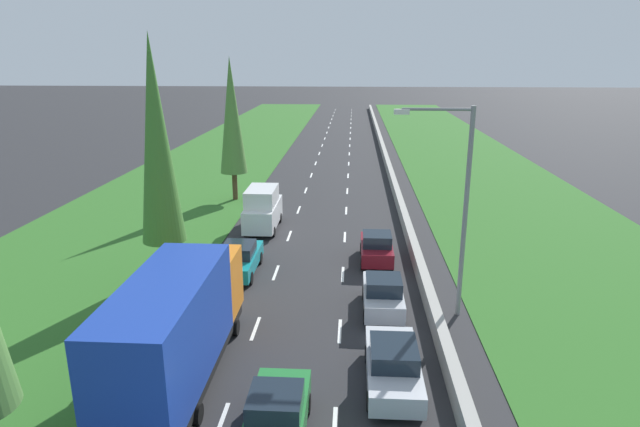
% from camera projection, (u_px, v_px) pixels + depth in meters
% --- Properties ---
extents(ground_plane, '(300.00, 300.00, 0.00)m').
position_uv_depth(ground_plane, '(333.00, 158.00, 59.49)').
color(ground_plane, '#28282B').
rests_on(ground_plane, ground).
extents(grass_verge_left, '(14.00, 140.00, 0.04)m').
position_uv_depth(grass_verge_left, '(221.00, 157.00, 60.23)').
color(grass_verge_left, '#2D6623').
rests_on(grass_verge_left, ground).
extents(grass_verge_right, '(14.00, 140.00, 0.04)m').
position_uv_depth(grass_verge_right, '(464.00, 160.00, 58.63)').
color(grass_verge_right, '#2D6623').
rests_on(grass_verge_right, ground).
extents(median_barrier, '(0.44, 120.00, 0.85)m').
position_uv_depth(median_barrier, '(385.00, 155.00, 59.03)').
color(median_barrier, '#9E9B93').
rests_on(median_barrier, ground).
extents(lane_markings, '(3.64, 116.00, 0.01)m').
position_uv_depth(lane_markings, '(333.00, 158.00, 59.49)').
color(lane_markings, white).
rests_on(lane_markings, ground).
extents(green_hatchback_centre_lane, '(1.74, 3.90, 1.72)m').
position_uv_depth(green_hatchback_centre_lane, '(277.00, 415.00, 15.58)').
color(green_hatchback_centre_lane, '#237A33').
rests_on(green_hatchback_centre_lane, ground).
extents(blue_box_truck_left_lane, '(2.46, 9.40, 4.18)m').
position_uv_depth(blue_box_truck_left_lane, '(178.00, 327.00, 17.86)').
color(blue_box_truck_left_lane, black).
rests_on(blue_box_truck_left_lane, ground).
extents(silver_sedan_right_lane, '(1.82, 4.50, 1.64)m').
position_uv_depth(silver_sedan_right_lane, '(393.00, 365.00, 18.14)').
color(silver_sedan_right_lane, silver).
rests_on(silver_sedan_right_lane, ground).
extents(teal_sedan_left_lane_third, '(1.82, 4.50, 1.64)m').
position_uv_depth(teal_sedan_left_lane_third, '(239.00, 259.00, 27.69)').
color(teal_sedan_left_lane_third, teal).
rests_on(teal_sedan_left_lane_third, ground).
extents(silver_hatchback_right_lane, '(1.74, 3.90, 1.72)m').
position_uv_depth(silver_hatchback_right_lane, '(383.00, 294.00, 23.47)').
color(silver_hatchback_right_lane, silver).
rests_on(silver_hatchback_right_lane, ground).
extents(white_van_left_lane, '(1.96, 4.90, 2.82)m').
position_uv_depth(white_van_left_lane, '(263.00, 209.00, 34.64)').
color(white_van_left_lane, white).
rests_on(white_van_left_lane, ground).
extents(maroon_hatchback_right_lane, '(1.74, 3.90, 1.72)m').
position_uv_depth(maroon_hatchback_right_lane, '(377.00, 248.00, 29.22)').
color(maroon_hatchback_right_lane, maroon).
rests_on(maroon_hatchback_right_lane, ground).
extents(poplar_tree_second, '(2.10, 2.10, 11.99)m').
position_uv_depth(poplar_tree_second, '(157.00, 142.00, 24.91)').
color(poplar_tree_second, '#4C3823').
rests_on(poplar_tree_second, ground).
extents(poplar_tree_third, '(2.07, 2.07, 10.93)m').
position_uv_depth(poplar_tree_third, '(232.00, 116.00, 40.50)').
color(poplar_tree_third, '#4C3823').
rests_on(poplar_tree_third, ground).
extents(street_light_mast, '(3.20, 0.28, 9.00)m').
position_uv_depth(street_light_mast, '(458.00, 198.00, 22.05)').
color(street_light_mast, gray).
rests_on(street_light_mast, ground).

